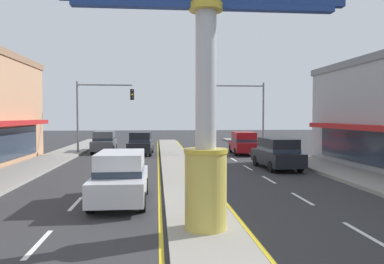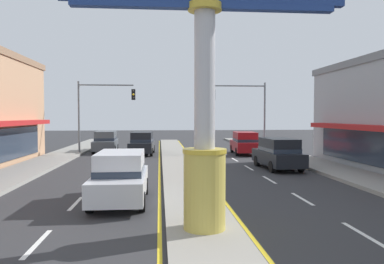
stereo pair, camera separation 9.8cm
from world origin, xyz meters
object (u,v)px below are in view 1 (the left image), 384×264
Objects in this scene: traffic_light_right_side at (244,105)px; district_sign at (206,73)px; suv_near_right_lane at (121,176)px; suv_far_left_oncoming at (243,143)px; suv_near_left_lane at (104,142)px; suv_kerb_right at (141,143)px; traffic_light_left_side at (98,104)px; suv_mid_left_lane at (277,153)px.

district_sign is at bearing -105.87° from traffic_light_right_side.
suv_near_right_lane is 0.98× the size of suv_far_left_oncoming.
suv_near_left_lane and suv_far_left_oncoming have the same top height.
suv_kerb_right is (3.31, -1.92, 0.00)m from suv_near_left_lane.
suv_mid_left_lane is (12.31, -10.19, -3.26)m from traffic_light_left_side.
suv_kerb_right is (-2.71, 21.59, -3.45)m from district_sign.
suv_near_left_lane is at bearing 104.34° from district_sign.
suv_near_left_lane is at bearing 168.19° from suv_far_left_oncoming.
suv_near_left_lane is (-6.01, 23.51, -3.45)m from district_sign.
district_sign is 1.67× the size of suv_near_left_lane.
suv_far_left_oncoming is (-0.29, -1.14, -3.26)m from traffic_light_right_side.
traffic_light_right_side is at bearing -0.53° from traffic_light_left_side.
traffic_light_right_side is at bearing -6.37° from suv_near_left_lane.
traffic_light_right_side is at bearing 3.45° from suv_kerb_right.
traffic_light_left_side is 18.84m from suv_near_right_lane.
traffic_light_right_side is (6.29, 22.13, -0.18)m from district_sign.
suv_near_left_lane is at bearing 99.63° from suv_near_right_lane.
district_sign is 13.91m from suv_mid_left_lane.
suv_near_right_lane is at bearing -78.86° from traffic_light_left_side.
traffic_light_left_side is at bearing 179.47° from traffic_light_right_side.
district_sign is at bearing -74.20° from traffic_light_left_side.
traffic_light_right_side is 12.80m from suv_near_left_lane.
traffic_light_right_side is 9.59m from suv_kerb_right.
traffic_light_right_side is at bearing 75.74° from suv_far_left_oncoming.
suv_far_left_oncoming is (-0.01, 8.94, 0.00)m from suv_mid_left_lane.
suv_near_right_lane is at bearing -80.37° from suv_near_left_lane.
traffic_light_left_side is 1.32× the size of suv_mid_left_lane.
traffic_light_right_side reaches higher than suv_kerb_right.
suv_kerb_right is (0.00, 17.55, 0.00)m from suv_near_right_lane.
suv_mid_left_lane is at bearing -89.95° from suv_far_left_oncoming.
suv_near_left_lane is 12.28m from suv_far_left_oncoming.
suv_kerb_right is at bearing 97.14° from district_sign.
suv_kerb_right is (-9.00, -0.54, -3.26)m from traffic_light_right_side.
suv_far_left_oncoming is 1.00× the size of suv_kerb_right.
district_sign is 23.12m from traffic_light_left_side.
traffic_light_left_side is 3.51m from suv_near_left_lane.
traffic_light_left_side is at bearing -102.66° from suv_near_left_lane.
suv_kerb_right is (-8.72, 9.53, 0.00)m from suv_mid_left_lane.
suv_mid_left_lane is 1.00× the size of suv_far_left_oncoming.
traffic_light_left_side is (-6.29, 22.25, -0.18)m from district_sign.
suv_far_left_oncoming and suv_kerb_right have the same top height.
suv_kerb_right is (3.59, -0.66, -3.26)m from traffic_light_left_side.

